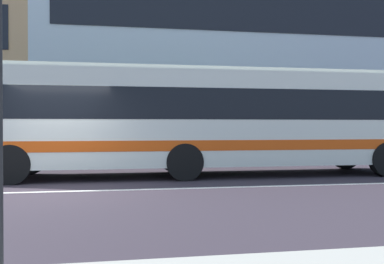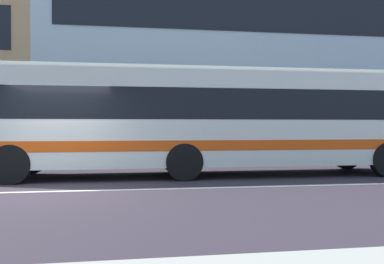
% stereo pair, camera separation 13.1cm
% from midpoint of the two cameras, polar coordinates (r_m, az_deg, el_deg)
% --- Properties ---
extents(ground_plane, '(160.00, 160.00, 0.00)m').
position_cam_midpoint_polar(ground_plane, '(9.92, -18.94, -7.69)').
color(ground_plane, '#352D36').
extents(lane_centre_line, '(60.00, 0.16, 0.01)m').
position_cam_midpoint_polar(lane_centre_line, '(9.92, -18.94, -7.67)').
color(lane_centre_line, silver).
rests_on(lane_centre_line, ground_plane).
extents(hedge_row_far, '(14.55, 1.10, 1.15)m').
position_cam_midpoint_polar(hedge_row_far, '(16.11, -12.98, -2.39)').
color(hedge_row_far, '#215126').
rests_on(hedge_row_far, ground_plane).
extents(apartment_block_right, '(24.91, 9.49, 13.21)m').
position_cam_midpoint_polar(apartment_block_right, '(27.39, 7.79, 11.59)').
color(apartment_block_right, silver).
rests_on(apartment_block_right, ground_plane).
extents(transit_bus, '(12.36, 2.59, 3.11)m').
position_cam_midpoint_polar(transit_bus, '(12.44, 1.42, 1.97)').
color(transit_bus, silver).
rests_on(transit_bus, ground_plane).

